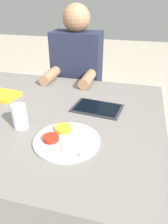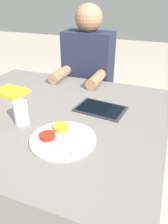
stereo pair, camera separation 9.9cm
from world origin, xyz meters
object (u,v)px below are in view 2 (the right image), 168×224
at_px(thali_tray, 63,138).
at_px(person_diner, 88,91).
at_px(red_notebook, 11,92).
at_px(tablet_device, 101,109).
at_px(drinking_glass, 21,113).

xyz_separation_m(thali_tray, person_diner, (-0.21, 0.85, -0.16)).
xyz_separation_m(red_notebook, tablet_device, (0.57, -0.01, -0.00)).
bearing_deg(tablet_device, drinking_glass, -138.56).
xyz_separation_m(red_notebook, person_diner, (0.30, 0.53, -0.16)).
distance_m(thali_tray, tablet_device, 0.32).
distance_m(thali_tray, red_notebook, 0.60).
distance_m(tablet_device, person_diner, 0.62).
height_order(thali_tray, tablet_device, thali_tray).
bearing_deg(thali_tray, drinking_glass, 167.62).
distance_m(thali_tray, drinking_glass, 0.24).
relative_size(red_notebook, person_diner, 0.17).
bearing_deg(drinking_glass, thali_tray, -12.38).
distance_m(red_notebook, tablet_device, 0.57).
xyz_separation_m(tablet_device, person_diner, (-0.27, 0.54, -0.15)).
xyz_separation_m(thali_tray, red_notebook, (-0.51, 0.32, 0.00)).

